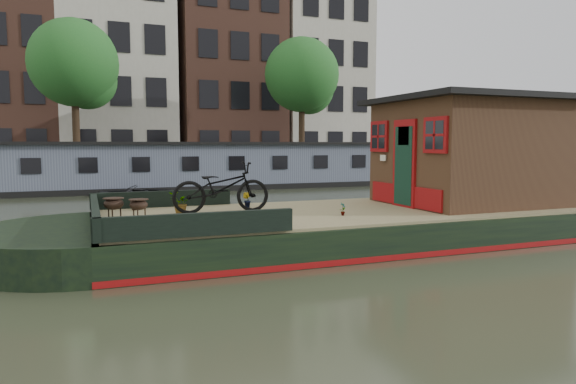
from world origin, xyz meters
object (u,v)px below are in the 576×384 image
object	(u,v)px
brazier_rear	(114,209)
cabin	(470,150)
brazier_front	(139,210)
dinghy	(136,189)
bicycle	(221,187)

from	to	relation	value
brazier_rear	cabin	bearing A→B (deg)	-1.25
brazier_front	dinghy	size ratio (longest dim) A/B	0.15
cabin	brazier_front	world-z (taller)	cabin
bicycle	brazier_rear	size ratio (longest dim) A/B	4.66
bicycle	brazier_front	distance (m)	1.75
brazier_front	dinghy	distance (m)	11.43
bicycle	dinghy	distance (m)	10.93
cabin	brazier_front	size ratio (longest dim) A/B	10.09
dinghy	bicycle	bearing A→B (deg)	-174.42
cabin	brazier_front	bearing A→B (deg)	-179.85
brazier_front	brazier_rear	size ratio (longest dim) A/B	0.95
cabin	brazier_rear	size ratio (longest dim) A/B	9.62
cabin	bicycle	bearing A→B (deg)	175.02
cabin	bicycle	size ratio (longest dim) A/B	2.06
bicycle	brazier_front	world-z (taller)	bicycle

